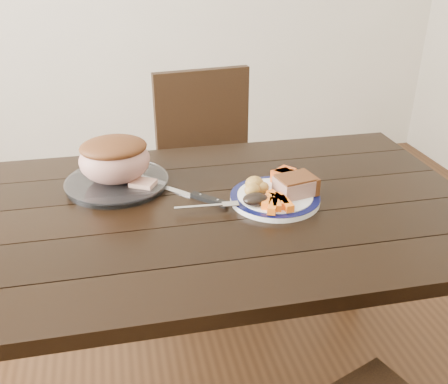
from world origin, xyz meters
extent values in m
cube|color=black|center=(0.00, 0.00, 0.73)|extent=(1.62, 0.93, 0.04)
cube|color=black|center=(0.73, 0.36, 0.35)|extent=(0.07, 0.07, 0.71)
cube|color=black|center=(0.20, 0.65, 0.45)|extent=(0.46, 0.46, 0.04)
cube|color=black|center=(0.18, 0.85, 0.70)|extent=(0.42, 0.09, 0.46)
cube|color=black|center=(0.36, 0.85, 0.21)|extent=(0.04, 0.04, 0.43)
cube|color=black|center=(0.40, 0.49, 0.21)|extent=(0.04, 0.04, 0.43)
cube|color=black|center=(0.01, 0.81, 0.21)|extent=(0.04, 0.04, 0.43)
cube|color=black|center=(0.04, 0.45, 0.21)|extent=(0.04, 0.04, 0.43)
cylinder|color=white|center=(0.23, -0.01, 0.76)|extent=(0.26, 0.26, 0.02)
torus|color=#0A0E36|center=(0.23, -0.01, 0.77)|extent=(0.26, 0.26, 0.02)
cylinder|color=white|center=(-0.21, 0.19, 0.76)|extent=(0.30, 0.30, 0.02)
cube|color=tan|center=(0.29, -0.02, 0.79)|extent=(0.12, 0.10, 0.05)
ellipsoid|color=gold|center=(0.20, 0.01, 0.79)|extent=(0.04, 0.04, 0.03)
ellipsoid|color=gold|center=(0.17, -0.01, 0.79)|extent=(0.05, 0.04, 0.04)
ellipsoid|color=gold|center=(0.18, 0.02, 0.79)|extent=(0.05, 0.05, 0.05)
cube|color=orange|center=(0.20, -0.09, 0.78)|extent=(0.05, 0.07, 0.02)
cube|color=orange|center=(0.19, -0.06, 0.78)|extent=(0.05, 0.07, 0.02)
cube|color=orange|center=(0.24, -0.09, 0.78)|extent=(0.03, 0.07, 0.02)
cube|color=orange|center=(0.21, -0.08, 0.78)|extent=(0.04, 0.07, 0.02)
cube|color=orange|center=(0.23, -0.07, 0.78)|extent=(0.03, 0.07, 0.02)
cube|color=orange|center=(0.22, -0.05, 0.78)|extent=(0.04, 0.07, 0.02)
cube|color=#F2561A|center=(0.27, 0.06, 0.79)|extent=(0.06, 0.06, 0.04)
cube|color=#F2561A|center=(0.29, 0.07, 0.79)|extent=(0.07, 0.07, 0.04)
cube|color=#F2561A|center=(0.30, 0.04, 0.79)|extent=(0.07, 0.06, 0.04)
ellipsoid|color=black|center=(0.16, -0.05, 0.79)|extent=(0.07, 0.05, 0.03)
cube|color=silver|center=(0.01, -0.03, 0.77)|extent=(0.14, 0.02, 0.00)
cube|color=silver|center=(0.09, -0.04, 0.77)|extent=(0.05, 0.03, 0.00)
ellipsoid|color=tan|center=(-0.21, 0.19, 0.83)|extent=(0.21, 0.18, 0.14)
cube|color=tan|center=(-0.13, 0.13, 0.78)|extent=(0.09, 0.08, 0.02)
cube|color=silver|center=(-0.06, 0.14, 0.75)|extent=(0.15, 0.16, 0.00)
cube|color=black|center=(0.05, 0.03, 0.76)|extent=(0.10, 0.10, 0.01)
camera|label=1|loc=(-0.19, -1.21, 1.43)|focal=40.00mm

